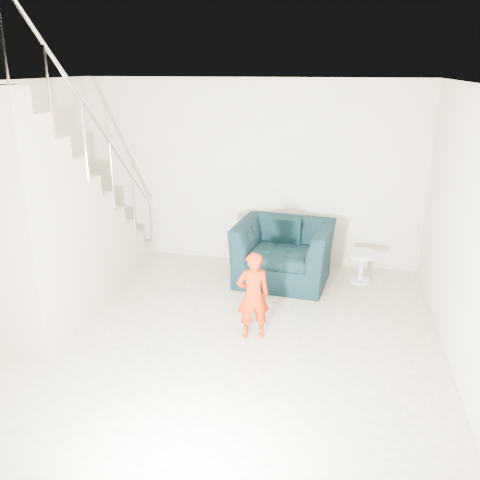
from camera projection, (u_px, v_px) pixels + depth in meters
The scene contains 12 objects.
floor at pixel (204, 352), 5.35m from camera, with size 5.50×5.50×0.00m, color gray.
ceiling at pixel (197, 84), 4.47m from camera, with size 5.50×5.50×0.00m, color silver.
back_wall at pixel (251, 173), 7.46m from camera, with size 5.00×5.00×0.00m, color #BEB39A.
front_wall at pixel (41, 409), 2.36m from camera, with size 5.00×5.00×0.00m, color #BEB39A.
right_wall at pixel (476, 247), 4.44m from camera, with size 5.50×5.50×0.00m, color #BEB39A.
armchair at pixel (284, 252), 7.00m from camera, with size 1.27×1.11×0.83m, color black.
toddler at pixel (253, 295), 5.50m from camera, with size 0.36×0.24×1.00m, color #9A1C04.
side_table at pixel (361, 262), 6.99m from camera, with size 0.43×0.43×0.43m.
staircase at pixel (49, 238), 5.92m from camera, with size 1.02×3.03×3.62m.
cushion at pixel (285, 231), 7.13m from camera, with size 0.43×0.12×0.41m, color black.
throw at pixel (244, 244), 7.00m from camera, with size 0.05×0.47×0.52m, color black.
phone at pixel (260, 266), 5.32m from camera, with size 0.02×0.05×0.10m, color black.
Camera 1 is at (1.30, -4.50, 2.87)m, focal length 38.00 mm.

